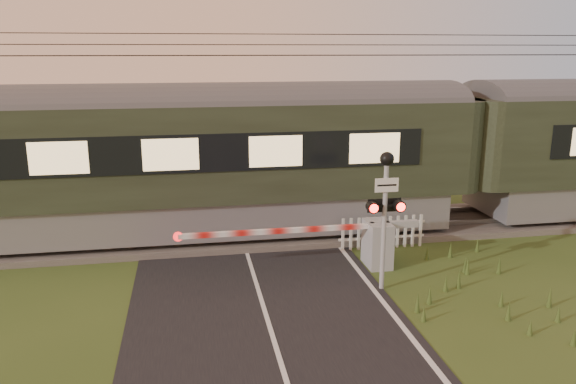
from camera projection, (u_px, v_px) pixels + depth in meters
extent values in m
plane|color=#344A1C|center=(272.00, 336.00, 11.41)|extent=(160.00, 160.00, 0.00)
cube|color=black|center=(272.00, 336.00, 11.40)|extent=(6.00, 140.00, 0.02)
cube|color=#47423D|center=(241.00, 234.00, 17.59)|extent=(140.00, 3.40, 0.24)
cube|color=slate|center=(243.00, 235.00, 16.86)|extent=(140.00, 0.08, 0.14)
cube|color=slate|center=(239.00, 221.00, 18.23)|extent=(140.00, 0.08, 0.14)
cube|color=#2D2116|center=(241.00, 230.00, 17.56)|extent=(0.24, 2.20, 0.06)
cylinder|color=black|center=(238.00, 55.00, 15.96)|extent=(120.00, 0.02, 0.02)
cylinder|color=black|center=(236.00, 55.00, 16.54)|extent=(120.00, 0.02, 0.02)
cylinder|color=black|center=(237.00, 34.00, 16.10)|extent=(120.00, 0.02, 0.02)
cylinder|color=black|center=(237.00, 45.00, 16.18)|extent=(120.00, 0.02, 0.02)
cube|color=gray|center=(77.00, 216.00, 16.56)|extent=(22.16, 2.93, 1.10)
cube|color=#252B1D|center=(71.00, 152.00, 16.09)|extent=(23.08, 3.19, 2.75)
cylinder|color=#4C4C4F|center=(66.00, 104.00, 15.75)|extent=(23.08, 1.12, 1.12)
cube|color=#FFD893|center=(58.00, 158.00, 14.49)|extent=(19.85, 0.04, 0.86)
cube|color=gray|center=(377.00, 244.00, 15.02)|extent=(0.61, 0.94, 1.22)
cylinder|color=gray|center=(371.00, 244.00, 15.00)|extent=(0.13, 0.13, 1.22)
cube|color=gray|center=(400.00, 224.00, 15.00)|extent=(1.00, 0.18, 0.18)
cube|color=red|center=(278.00, 231.00, 14.43)|extent=(5.06, 0.12, 0.12)
cylinder|color=red|center=(178.00, 237.00, 14.00)|extent=(0.24, 0.04, 0.24)
cylinder|color=gray|center=(384.00, 229.00, 13.31)|extent=(0.11, 0.11, 3.08)
cube|color=white|center=(387.00, 185.00, 12.98)|extent=(0.56, 0.03, 0.33)
sphere|color=black|center=(387.00, 159.00, 12.89)|extent=(0.33, 0.33, 0.33)
cube|color=black|center=(385.00, 206.00, 13.17)|extent=(0.77, 0.06, 0.06)
cylinder|color=#FF140C|center=(374.00, 208.00, 12.94)|extent=(0.21, 0.02, 0.21)
cylinder|color=#FF140C|center=(401.00, 207.00, 13.05)|extent=(0.21, 0.02, 0.21)
cube|color=black|center=(384.00, 205.00, 13.21)|extent=(0.82, 0.02, 0.33)
cube|color=silver|center=(382.00, 237.00, 16.42)|extent=(2.61, 0.04, 0.06)
cube|color=silver|center=(382.00, 223.00, 16.31)|extent=(2.61, 0.04, 0.06)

